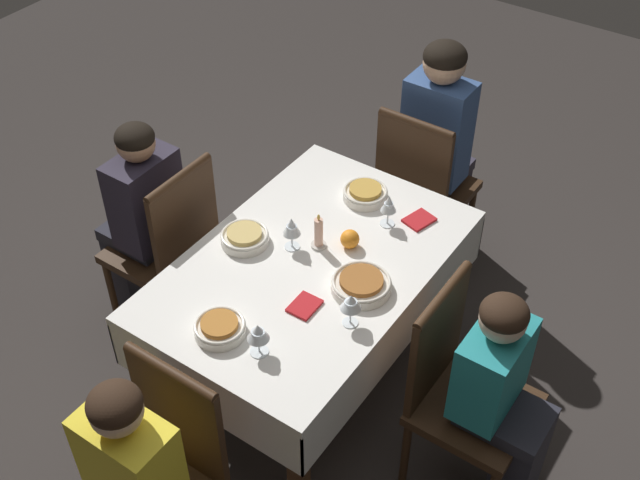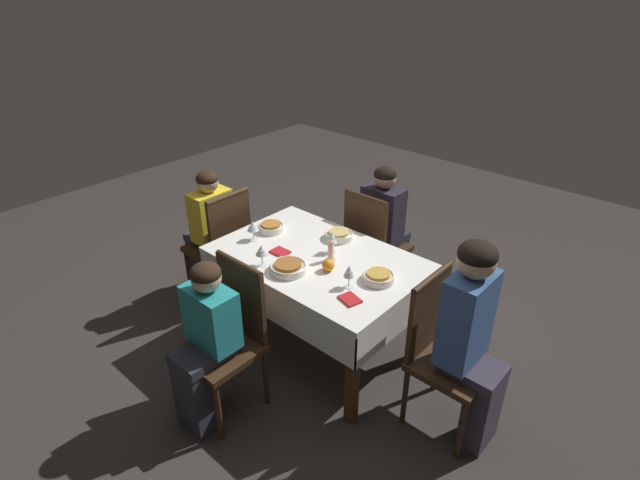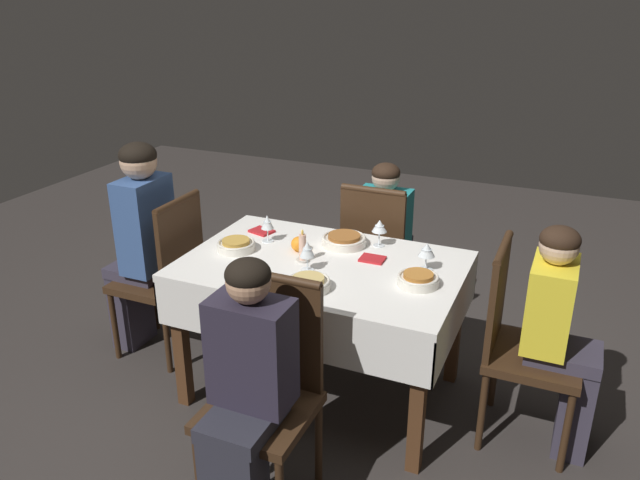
{
  "view_description": "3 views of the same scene",
  "coord_description": "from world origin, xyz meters",
  "views": [
    {
      "loc": [
        1.84,
        1.31,
        2.84
      ],
      "look_at": [
        -0.05,
        0.02,
        0.81
      ],
      "focal_mm": 45.0,
      "sensor_mm": 36.0,
      "label": 1
    },
    {
      "loc": [
        -1.83,
        2.02,
        2.34
      ],
      "look_at": [
        0.04,
        -0.07,
        0.8
      ],
      "focal_mm": 28.0,
      "sensor_mm": 36.0,
      "label": 2
    },
    {
      "loc": [
        1.06,
        -2.48,
        1.95
      ],
      "look_at": [
        -0.05,
        0.09,
        0.8
      ],
      "focal_mm": 35.0,
      "sensor_mm": 36.0,
      "label": 3
    }
  ],
  "objects": [
    {
      "name": "ground_plane",
      "position": [
        0.0,
        0.0,
        0.0
      ],
      "size": [
        8.0,
        8.0,
        0.0
      ],
      "primitive_type": "plane",
      "color": "#332D2B"
    },
    {
      "name": "dining_table",
      "position": [
        0.0,
        0.0,
        0.63
      ],
      "size": [
        1.32,
        0.86,
        0.72
      ],
      "color": "white",
      "rests_on": "ground_plane"
    },
    {
      "name": "chair_west",
      "position": [
        -0.92,
        -0.0,
        0.51
      ],
      "size": [
        0.4,
        0.4,
        0.94
      ],
      "rotation": [
        0.0,
        0.0,
        -1.57
      ],
      "color": "#382314",
      "rests_on": "ground_plane"
    },
    {
      "name": "chair_east",
      "position": [
        0.92,
        0.05,
        0.51
      ],
      "size": [
        0.4,
        0.4,
        0.94
      ],
      "rotation": [
        0.0,
        0.0,
        1.57
      ],
      "color": "#382314",
      "rests_on": "ground_plane"
    },
    {
      "name": "chair_south",
      "position": [
        0.07,
        -0.7,
        0.51
      ],
      "size": [
        0.4,
        0.4,
        0.94
      ],
      "color": "#382314",
      "rests_on": "ground_plane"
    },
    {
      "name": "chair_north",
      "position": [
        0.05,
        0.7,
        0.51
      ],
      "size": [
        0.4,
        0.4,
        0.94
      ],
      "rotation": [
        0.0,
        0.0,
        3.14
      ],
      "color": "#382314",
      "rests_on": "ground_plane"
    },
    {
      "name": "person_adult_denim",
      "position": [
        -1.08,
        -0.0,
        0.68
      ],
      "size": [
        0.34,
        0.3,
        1.21
      ],
      "rotation": [
        0.0,
        0.0,
        -1.57
      ],
      "color": "#383342",
      "rests_on": "ground_plane"
    },
    {
      "name": "person_child_yellow",
      "position": [
        1.09,
        0.05,
        0.58
      ],
      "size": [
        0.33,
        0.3,
        1.05
      ],
      "rotation": [
        0.0,
        0.0,
        1.57
      ],
      "color": "#383342",
      "rests_on": "ground_plane"
    },
    {
      "name": "person_child_dark",
      "position": [
        0.07,
        -0.86,
        0.59
      ],
      "size": [
        0.3,
        0.33,
        1.08
      ],
      "color": "#282833",
      "rests_on": "ground_plane"
    },
    {
      "name": "person_child_teal",
      "position": [
        0.05,
        0.86,
        0.56
      ],
      "size": [
        0.3,
        0.33,
        1.02
      ],
      "rotation": [
        0.0,
        0.0,
        3.14
      ],
      "color": "#282833",
      "rests_on": "ground_plane"
    },
    {
      "name": "bowl_west",
      "position": [
        -0.45,
        -0.03,
        0.75
      ],
      "size": [
        0.19,
        0.19,
        0.06
      ],
      "color": "silver",
      "rests_on": "dining_table"
    },
    {
      "name": "wine_glass_west",
      "position": [
        -0.36,
        0.13,
        0.83
      ],
      "size": [
        0.06,
        0.06,
        0.14
      ],
      "color": "white",
      "rests_on": "dining_table"
    },
    {
      "name": "bowl_east",
      "position": [
        0.48,
        -0.05,
        0.75
      ],
      "size": [
        0.18,
        0.18,
        0.06
      ],
      "color": "silver",
      "rests_on": "dining_table"
    },
    {
      "name": "wine_glass_east",
      "position": [
        0.47,
        0.12,
        0.82
      ],
      "size": [
        0.08,
        0.08,
        0.13
      ],
      "color": "white",
      "rests_on": "dining_table"
    },
    {
      "name": "bowl_south",
      "position": [
        0.05,
        -0.27,
        0.75
      ],
      "size": [
        0.19,
        0.19,
        0.06
      ],
      "color": "silver",
      "rests_on": "dining_table"
    },
    {
      "name": "wine_glass_south",
      "position": [
        -0.03,
        -0.1,
        0.83
      ],
      "size": [
        0.07,
        0.07,
        0.15
      ],
      "color": "white",
      "rests_on": "dining_table"
    },
    {
      "name": "bowl_north",
      "position": [
        0.01,
        0.25,
        0.75
      ],
      "size": [
        0.23,
        0.23,
        0.06
      ],
      "color": "silver",
      "rests_on": "dining_table"
    },
    {
      "name": "wine_glass_north",
      "position": [
        0.18,
        0.3,
        0.83
      ],
      "size": [
        0.08,
        0.08,
        0.14
      ],
      "color": "white",
      "rests_on": "dining_table"
    },
    {
      "name": "candle_centerpiece",
      "position": [
        -0.09,
        -0.02,
        0.79
      ],
      "size": [
        0.06,
        0.06,
        0.16
      ],
      "color": "beige",
      "rests_on": "dining_table"
    },
    {
      "name": "orange_fruit",
      "position": [
        -0.16,
        0.08,
        0.76
      ],
      "size": [
        0.08,
        0.08,
        0.08
      ],
      "primitive_type": "sphere",
      "color": "orange",
      "rests_on": "dining_table"
    },
    {
      "name": "napkin_red_folded",
      "position": [
        -0.45,
        0.23,
        0.73
      ],
      "size": [
        0.14,
        0.12,
        0.01
      ],
      "rotation": [
        0.0,
        0.0,
        -0.27
      ],
      "color": "red",
      "rests_on": "dining_table"
    },
    {
      "name": "napkin_spare_side",
      "position": [
        0.21,
        0.12,
        0.73
      ],
      "size": [
        0.12,
        0.09,
        0.01
      ],
      "rotation": [
        0.0,
        0.0,
        0.02
      ],
      "color": "red",
      "rests_on": "dining_table"
    }
  ]
}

